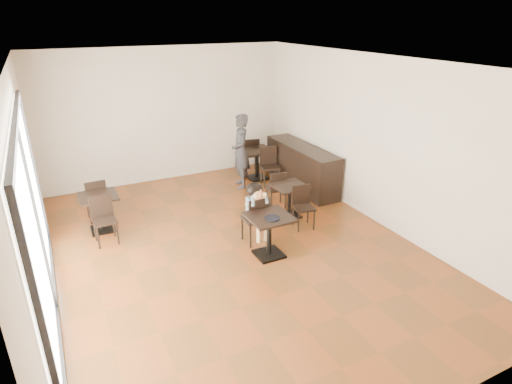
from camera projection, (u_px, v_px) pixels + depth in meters
floor at (234, 248)px, 7.62m from camera, size 6.00×8.00×0.01m
ceiling at (230, 62)px, 6.38m from camera, size 6.00×8.00×0.01m
wall_back at (166, 115)px, 10.30m from camera, size 6.00×0.01×3.20m
wall_front at (417, 297)px, 3.70m from camera, size 6.00×0.01×3.20m
wall_left at (29, 196)px, 5.76m from camera, size 0.01×8.00×3.20m
wall_right at (375, 141)px, 8.24m from camera, size 0.01×8.00×3.20m
storefront_window at (35, 223)px, 5.44m from camera, size 0.04×4.50×2.60m
child_table at (269, 236)px, 7.26m from camera, size 0.71×0.71×0.75m
child_chair at (255, 219)px, 7.69m from camera, size 0.41×0.41×0.91m
child at (255, 213)px, 7.64m from camera, size 0.41×0.57×1.14m
plate at (272, 218)px, 7.03m from camera, size 0.25×0.25×0.02m
pizza_slice at (260, 195)px, 7.32m from camera, size 0.26×0.20×0.06m
adult_patron at (241, 151)px, 10.03m from camera, size 0.56×0.72×1.76m
cafe_table_mid at (289, 201)px, 8.70m from camera, size 0.76×0.76×0.69m
cafe_table_left at (101, 213)px, 8.13m from camera, size 0.71×0.71×0.73m
cafe_table_back at (257, 164)px, 10.71m from camera, size 0.88×0.88×0.77m
chair_mid_a at (276, 189)px, 9.12m from camera, size 0.44×0.44×0.83m
chair_mid_b at (304, 208)px, 8.22m from camera, size 0.44×0.44×0.83m
chair_left_a at (96, 199)px, 8.56m from camera, size 0.41×0.41×0.87m
chair_left_b at (105, 221)px, 7.65m from camera, size 0.41×0.41×0.87m
chair_back_a at (250, 155)px, 11.15m from camera, size 0.50×0.50×0.92m
chair_back_b at (270, 167)px, 10.25m from camera, size 0.50×0.50×0.92m
service_counter at (302, 167)px, 10.17m from camera, size 0.60×2.40×1.00m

